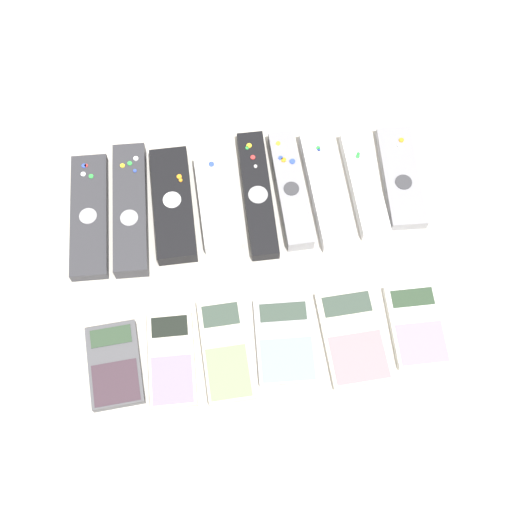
# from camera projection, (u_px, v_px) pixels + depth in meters

# --- Properties ---
(ground_plane) EXTENTS (3.00, 3.00, 0.00)m
(ground_plane) POSITION_uv_depth(u_px,v_px,m) (259.00, 281.00, 1.07)
(ground_plane) COLOR beige
(remote_0) EXTENTS (0.06, 0.21, 0.02)m
(remote_0) POSITION_uv_depth(u_px,v_px,m) (89.00, 216.00, 1.10)
(remote_0) COLOR #333338
(remote_0) RESTS_ON ground_plane
(remote_1) EXTENTS (0.06, 0.22, 0.03)m
(remote_1) POSITION_uv_depth(u_px,v_px,m) (130.00, 209.00, 1.10)
(remote_1) COLOR #333338
(remote_1) RESTS_ON ground_plane
(remote_2) EXTENTS (0.06, 0.19, 0.03)m
(remote_2) POSITION_uv_depth(u_px,v_px,m) (173.00, 205.00, 1.10)
(remote_2) COLOR black
(remote_2) RESTS_ON ground_plane
(remote_3) EXTENTS (0.06, 0.16, 0.03)m
(remote_3) POSITION_uv_depth(u_px,v_px,m) (219.00, 203.00, 1.11)
(remote_3) COLOR silver
(remote_3) RESTS_ON ground_plane
(remote_4) EXTENTS (0.05, 0.22, 0.02)m
(remote_4) POSITION_uv_depth(u_px,v_px,m) (257.00, 194.00, 1.11)
(remote_4) COLOR black
(remote_4) RESTS_ON ground_plane
(remote_5) EXTENTS (0.04, 0.20, 0.03)m
(remote_5) POSITION_uv_depth(u_px,v_px,m) (290.00, 189.00, 1.12)
(remote_5) COLOR gray
(remote_5) RESTS_ON ground_plane
(remote_6) EXTENTS (0.06, 0.20, 0.03)m
(remote_6) POSITION_uv_depth(u_px,v_px,m) (327.00, 189.00, 1.12)
(remote_6) COLOR silver
(remote_6) RESTS_ON ground_plane
(remote_7) EXTENTS (0.05, 0.18, 0.02)m
(remote_7) POSITION_uv_depth(u_px,v_px,m) (364.00, 185.00, 1.12)
(remote_7) COLOR white
(remote_7) RESTS_ON ground_plane
(remote_8) EXTENTS (0.07, 0.18, 0.02)m
(remote_8) POSITION_uv_depth(u_px,v_px,m) (401.00, 177.00, 1.13)
(remote_8) COLOR gray
(remote_8) RESTS_ON ground_plane
(calculator_0) EXTENTS (0.08, 0.12, 0.02)m
(calculator_0) POSITION_uv_depth(u_px,v_px,m) (115.00, 365.00, 1.01)
(calculator_0) COLOR #4C4C51
(calculator_0) RESTS_ON ground_plane
(calculator_1) EXTENTS (0.07, 0.14, 0.02)m
(calculator_1) POSITION_uv_depth(u_px,v_px,m) (172.00, 359.00, 1.01)
(calculator_1) COLOR beige
(calculator_1) RESTS_ON ground_plane
(calculator_2) EXTENTS (0.07, 0.15, 0.02)m
(calculator_2) POSITION_uv_depth(u_px,v_px,m) (226.00, 350.00, 1.02)
(calculator_2) COLOR beige
(calculator_2) RESTS_ON ground_plane
(calculator_3) EXTENTS (0.09, 0.13, 0.01)m
(calculator_3) POSITION_uv_depth(u_px,v_px,m) (286.00, 341.00, 1.02)
(calculator_3) COLOR #B2B2B7
(calculator_3) RESTS_ON ground_plane
(calculator_4) EXTENTS (0.09, 0.14, 0.01)m
(calculator_4) POSITION_uv_depth(u_px,v_px,m) (354.00, 337.00, 1.03)
(calculator_4) COLOR beige
(calculator_4) RESTS_ON ground_plane
(calculator_5) EXTENTS (0.08, 0.12, 0.01)m
(calculator_5) POSITION_uv_depth(u_px,v_px,m) (417.00, 326.00, 1.03)
(calculator_5) COLOR silver
(calculator_5) RESTS_ON ground_plane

